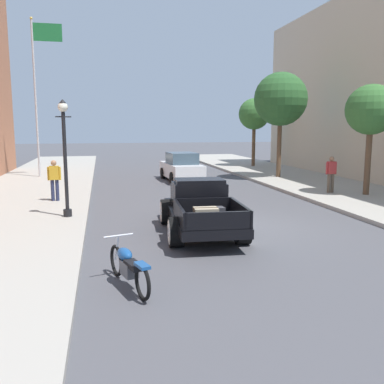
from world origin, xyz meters
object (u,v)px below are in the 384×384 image
object	(u,v)px
pedestrian_sidewalk_left	(54,178)
street_tree_third	(254,114)
street_tree_nearest	(371,111)
street_tree_second	(281,99)
hotrod_truck_black	(199,206)
car_background_white	(181,168)
motorcycle_parked	(128,265)
flagpole	(39,81)
pedestrian_sidewalk_right	(331,172)
street_lamp_near	(65,149)

from	to	relation	value
pedestrian_sidewalk_left	street_tree_third	bearing A→B (deg)	44.19
street_tree_nearest	street_tree_second	world-z (taller)	street_tree_second
hotrod_truck_black	car_background_white	xyz separation A→B (m)	(1.69, 11.86, 0.01)
street_tree_second	street_tree_third	xyz separation A→B (m)	(1.01, 7.03, -0.66)
motorcycle_parked	street_tree_nearest	xyz separation A→B (m)	(10.98, 8.41, 3.37)
car_background_white	flagpole	size ratio (longest dim) A/B	0.48
pedestrian_sidewalk_left	street_tree_nearest	distance (m)	13.64
motorcycle_parked	pedestrian_sidewalk_right	world-z (taller)	pedestrian_sidewalk_right
pedestrian_sidewalk_right	street_tree_third	world-z (taller)	street_tree_third
flagpole	street_tree_second	size ratio (longest dim) A/B	1.50
hotrod_truck_black	street_lamp_near	size ratio (longest dim) A/B	1.30
pedestrian_sidewalk_left	street_tree_third	size ratio (longest dim) A/B	0.32
street_tree_third	car_background_white	bearing A→B (deg)	-136.31
motorcycle_parked	street_lamp_near	bearing A→B (deg)	104.18
car_background_white	street_tree_nearest	distance (m)	10.67
pedestrian_sidewalk_right	street_tree_nearest	xyz separation A→B (m)	(1.27, -0.81, 2.72)
car_background_white	street_tree_third	distance (m)	9.99
hotrod_truck_black	street_tree_nearest	size ratio (longest dim) A/B	1.05
pedestrian_sidewalk_right	car_background_white	bearing A→B (deg)	129.80
motorcycle_parked	street_tree_nearest	world-z (taller)	street_tree_nearest
motorcycle_parked	street_tree_nearest	bearing A→B (deg)	37.46
motorcycle_parked	street_tree_second	xyz separation A→B (m)	(9.89, 15.46, 4.25)
pedestrian_sidewalk_right	street_tree_second	xyz separation A→B (m)	(0.19, 6.24, 3.61)
motorcycle_parked	pedestrian_sidewalk_left	world-z (taller)	pedestrian_sidewalk_left
pedestrian_sidewalk_left	pedestrian_sidewalk_right	distance (m)	12.04
flagpole	street_tree_nearest	size ratio (longest dim) A/B	1.91
car_background_white	motorcycle_parked	bearing A→B (deg)	-104.33
hotrod_truck_black	street_tree_second	size ratio (longest dim) A/B	0.82
hotrod_truck_black	street_lamp_near	bearing A→B (deg)	150.37
street_lamp_near	street_tree_third	xyz separation A→B (m)	(12.52, 16.11, 1.64)
street_lamp_near	street_tree_third	world-z (taller)	street_tree_third
car_background_white	pedestrian_sidewalk_right	distance (m)	8.79
car_background_white	street_tree_third	size ratio (longest dim) A/B	0.86
motorcycle_parked	pedestrian_sidewalk_right	xyz separation A→B (m)	(9.70, 9.22, 0.64)
street_tree_nearest	street_tree_second	bearing A→B (deg)	98.71
pedestrian_sidewalk_left	pedestrian_sidewalk_right	xyz separation A→B (m)	(12.03, -0.40, 0.00)
street_tree_nearest	street_tree_third	size ratio (longest dim) A/B	0.94
street_lamp_near	street_tree_second	bearing A→B (deg)	38.27
street_lamp_near	flagpole	xyz separation A→B (m)	(-2.27, 12.19, 3.39)
pedestrian_sidewalk_left	street_tree_nearest	size ratio (longest dim) A/B	0.34
street_lamp_near	pedestrian_sidewalk_left	bearing A→B (deg)	102.47
car_background_white	flagpole	world-z (taller)	flagpole
street_tree_third	flagpole	bearing A→B (deg)	-165.15
street_tree_third	street_tree_nearest	bearing A→B (deg)	-89.73
hotrod_truck_black	pedestrian_sidewalk_right	xyz separation A→B (m)	(7.32, 5.12, 0.33)
street_lamp_near	hotrod_truck_black	bearing A→B (deg)	-29.63
pedestrian_sidewalk_left	street_tree_nearest	xyz separation A→B (m)	(13.31, -1.21, 2.72)
street_tree_third	motorcycle_parked	bearing A→B (deg)	-115.87
street_lamp_near	street_tree_second	world-z (taller)	street_tree_second
car_background_white	pedestrian_sidewalk_right	bearing A→B (deg)	-50.20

